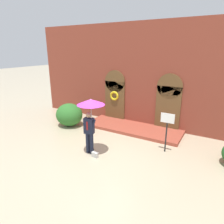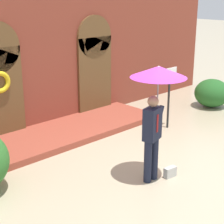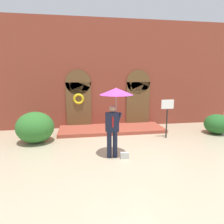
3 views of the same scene
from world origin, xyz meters
TOP-DOWN VIEW (x-y plane):
  - ground_plane at (0.00, 0.00)m, footprint 80.00×80.00m
  - building_facade at (-0.00, 4.15)m, footprint 14.00×2.30m
  - person_with_umbrella at (-0.41, -0.20)m, footprint 1.10×1.10m
  - handbag at (-0.11, -0.40)m, footprint 0.29×0.15m
  - sign_post at (2.22, 1.51)m, footprint 0.56×0.06m
  - shrub_left at (-3.40, 1.83)m, footprint 1.53×1.43m
  - shrub_right at (4.90, 1.76)m, footprint 1.18×1.15m

SIDE VIEW (x-z plane):
  - ground_plane at x=0.00m, z-range 0.00..0.00m
  - handbag at x=-0.11m, z-range 0.00..0.22m
  - shrub_right at x=4.90m, z-range 0.00..0.93m
  - shrub_left at x=-3.40m, z-range 0.00..1.29m
  - sign_post at x=2.22m, z-range 0.30..2.02m
  - person_with_umbrella at x=-0.41m, z-range 0.73..3.09m
  - building_facade at x=0.00m, z-range -0.12..5.48m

